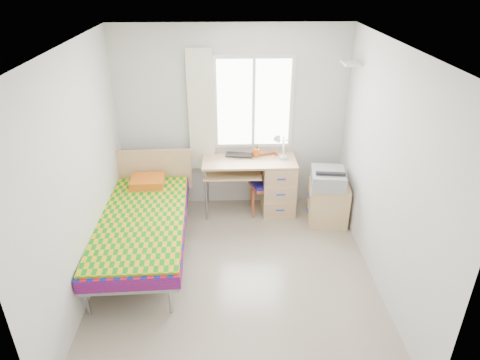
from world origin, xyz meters
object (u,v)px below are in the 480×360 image
at_px(bed, 143,220).
at_px(desk, 273,183).
at_px(chair, 265,179).
at_px(cabinet, 328,203).
at_px(printer, 328,178).

relative_size(bed, desk, 1.73).
bearing_deg(chair, desk, -19.38).
bearing_deg(bed, chair, 29.63).
relative_size(bed, chair, 2.56).
height_order(cabinet, printer, printer).
distance_m(bed, desk, 1.96).
distance_m(desk, chair, 0.13).
xyz_separation_m(chair, cabinet, (0.85, -0.35, -0.21)).
height_order(bed, chair, bed).
xyz_separation_m(bed, cabinet, (2.42, 0.62, -0.18)).
distance_m(chair, cabinet, 0.94).
height_order(chair, cabinet, chair).
relative_size(desk, printer, 2.34).
xyz_separation_m(chair, printer, (0.81, -0.36, 0.19)).
relative_size(desk, cabinet, 2.23).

